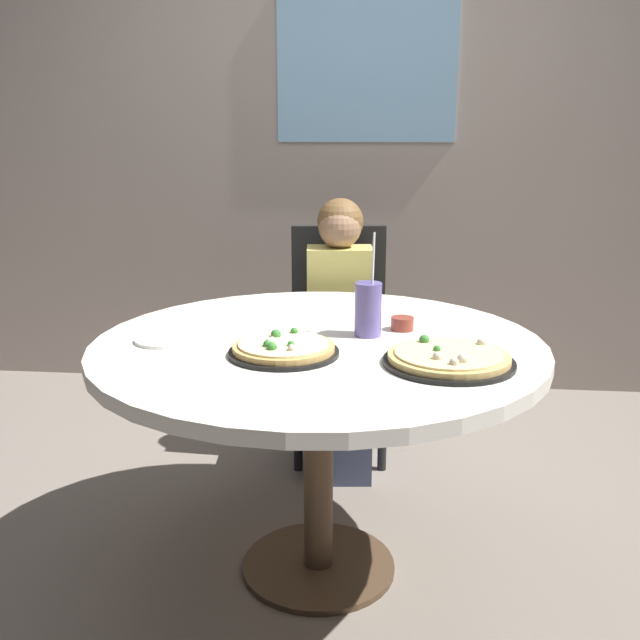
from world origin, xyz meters
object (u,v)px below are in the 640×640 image
at_px(dining_table, 318,370).
at_px(soda_cup, 368,309).
at_px(pizza_cheese, 283,349).
at_px(sauce_bowl, 402,324).
at_px(pizza_veggie, 449,359).
at_px(chair_wooden, 339,327).
at_px(diner_child, 340,351).
at_px(plate_small, 166,339).

height_order(dining_table, soda_cup, soda_cup).
height_order(pizza_cheese, sauce_bowl, pizza_cheese).
distance_m(pizza_veggie, pizza_cheese, 0.44).
bearing_deg(dining_table, pizza_veggie, -26.63).
xyz_separation_m(chair_wooden, soda_cup, (0.15, -0.87, 0.30)).
height_order(chair_wooden, soda_cup, soda_cup).
height_order(chair_wooden, pizza_veggie, chair_wooden).
distance_m(diner_child, sauce_bowl, 0.72).
distance_m(pizza_cheese, sauce_bowl, 0.43).
bearing_deg(pizza_cheese, sauce_bowl, 41.33).
xyz_separation_m(pizza_cheese, sauce_bowl, (0.32, 0.28, 0.00)).
bearing_deg(soda_cup, pizza_veggie, -49.04).
bearing_deg(chair_wooden, soda_cup, -80.28).
distance_m(soda_cup, plate_small, 0.60).
bearing_deg(chair_wooden, pizza_veggie, -71.84).
xyz_separation_m(diner_child, sauce_bowl, (0.24, -0.62, 0.29)).
relative_size(diner_child, pizza_cheese, 3.57).
bearing_deg(pizza_veggie, plate_small, 170.23).
relative_size(pizza_veggie, plate_small, 1.92).
relative_size(pizza_veggie, sauce_bowl, 4.95).
distance_m(dining_table, sauce_bowl, 0.30).
relative_size(chair_wooden, soda_cup, 3.10).
xyz_separation_m(dining_table, pizza_cheese, (-0.08, -0.14, 0.10)).
xyz_separation_m(dining_table, pizza_veggie, (0.36, -0.18, 0.10)).
xyz_separation_m(chair_wooden, plate_small, (-0.43, -0.99, 0.22)).
distance_m(chair_wooden, plate_small, 1.10).
bearing_deg(pizza_cheese, soda_cup, 43.87).
bearing_deg(sauce_bowl, dining_table, -149.15).
bearing_deg(diner_child, chair_wooden, 95.40).
bearing_deg(chair_wooden, sauce_bowl, -72.54).
distance_m(chair_wooden, soda_cup, 0.94).
bearing_deg(plate_small, sauce_bowl, 15.43).
relative_size(diner_child, soda_cup, 3.53).
bearing_deg(pizza_veggie, diner_child, 110.44).
height_order(chair_wooden, sauce_bowl, chair_wooden).
height_order(dining_table, diner_child, diner_child).
bearing_deg(pizza_cheese, pizza_veggie, -5.32).
height_order(soda_cup, plate_small, soda_cup).
bearing_deg(soda_cup, plate_small, -168.67).
bearing_deg(plate_small, pizza_veggie, -9.77).
xyz_separation_m(dining_table, soda_cup, (0.14, 0.07, 0.17)).
height_order(pizza_veggie, pizza_cheese, same).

